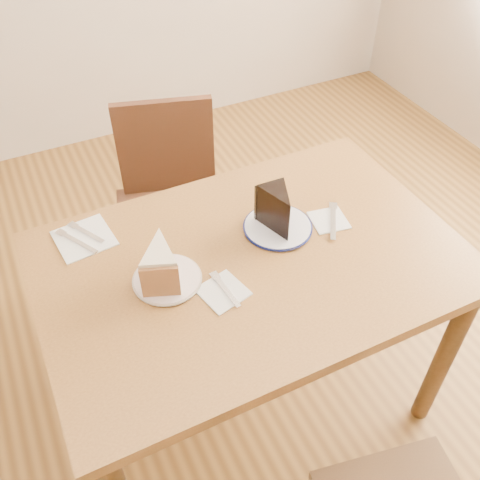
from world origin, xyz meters
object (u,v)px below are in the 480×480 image
Objects in this scene: plate_cream at (167,279)px; carrot_cake at (161,262)px; chair_far at (173,208)px; plate_navy at (278,227)px; table at (251,281)px; chocolate_cake at (279,213)px.

carrot_cake reaches higher than plate_cream.
chair_far is 0.68m from carrot_cake.
plate_navy is (0.16, -0.52, 0.27)m from chair_far.
plate_navy is at bearing 30.98° from table.
carrot_cake is (-0.25, 0.04, 0.16)m from table.
chair_far is 0.65m from chocolate_cake.
chocolate_cake is (0.37, 0.04, 0.07)m from plate_cream.
chair_far reaches higher than table.
chair_far reaches higher than carrot_cake.
table is 1.37× the size of chair_far.
chair_far is (-0.04, 0.60, -0.16)m from table.
table is 0.62m from chair_far.
carrot_cake is 0.37m from chocolate_cake.
chocolate_cake reaches higher than plate_navy.
plate_navy is (0.37, 0.05, 0.00)m from plate_cream.
chocolate_cake reaches higher than table.
plate_cream is at bearing 85.93° from chair_far.
plate_cream and plate_navy have the same top height.
carrot_cake reaches higher than table.
plate_cream reaches higher than table.
chair_far is 4.85× the size of plate_cream.
chocolate_cake reaches higher than carrot_cake.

